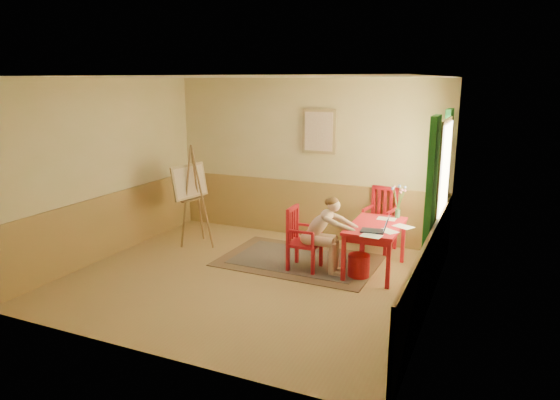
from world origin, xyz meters
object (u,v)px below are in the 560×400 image
at_px(chair_back, 381,219).
at_px(figure, 323,231).
at_px(laptop, 377,229).
at_px(table, 376,231).
at_px(easel, 191,186).
at_px(chair_left, 302,239).

height_order(chair_back, figure, figure).
bearing_deg(laptop, chair_back, 100.37).
distance_m(table, easel, 3.21).
height_order(chair_left, laptop, chair_left).
bearing_deg(figure, chair_left, -178.21).
distance_m(chair_left, chair_back, 1.62).
relative_size(chair_back, easel, 0.61).
distance_m(table, laptop, 0.38).
bearing_deg(chair_left, chair_back, 57.76).
height_order(chair_back, easel, easel).
xyz_separation_m(chair_left, easel, (-2.17, 0.39, 0.54)).
bearing_deg(table, easel, 179.22).
bearing_deg(easel, table, -0.78).
relative_size(chair_left, laptop, 2.38).
relative_size(chair_left, figure, 0.83).
bearing_deg(laptop, figure, 179.14).
bearing_deg(figure, table, 25.86).
xyz_separation_m(chair_left, chair_back, (0.86, 1.37, 0.05)).
height_order(chair_left, chair_back, chair_back).
distance_m(chair_back, figure, 1.46).
bearing_deg(chair_left, figure, 1.79).
xyz_separation_m(chair_left, figure, (0.33, 0.01, 0.16)).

